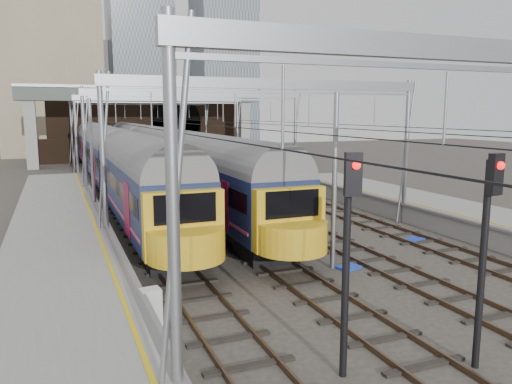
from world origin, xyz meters
name	(u,v)px	position (x,y,z in m)	size (l,w,h in m)	color
ground	(360,283)	(0.00, 0.00, 0.00)	(160.00, 160.00, 0.00)	#38332D
platform_left	(62,283)	(-10.18, 2.50, 0.55)	(4.32, 55.00, 1.12)	gray
tracks	(229,210)	(0.00, 15.00, 0.02)	(14.40, 80.00, 0.22)	#4C3828
overhead_line	(200,108)	(0.00, 21.49, 6.57)	(16.80, 80.00, 8.00)	gray
retaining_wall	(148,127)	(1.40, 51.93, 4.33)	(28.00, 2.75, 9.00)	#2F1F15
overbridge	(144,103)	(0.00, 46.00, 7.27)	(28.00, 3.00, 9.25)	gray
city_skyline	(134,45)	(2.73, 70.48, 17.09)	(37.50, 27.50, 60.00)	tan
train_main	(142,149)	(-2.00, 35.89, 2.59)	(2.96, 68.43, 5.04)	black
train_second	(109,156)	(-6.00, 28.30, 2.62)	(3.03, 52.46, 5.13)	black
signal_near_left	(348,241)	(-4.07, -5.44, 3.33)	(0.41, 0.48, 5.35)	black
signal_near_centre	(487,238)	(-0.82, -6.31, 3.30)	(0.40, 0.48, 5.30)	black
relay_cabinet	(151,307)	(-7.80, -0.83, 0.57)	(0.57, 0.47, 1.13)	silver
equip_cover_a	(349,267)	(0.56, 1.68, 0.05)	(0.90, 0.63, 0.11)	#1938C1
equip_cover_b	(292,225)	(1.81, 9.40, 0.04)	(0.73, 0.51, 0.09)	#1938C1
equip_cover_c	(414,240)	(5.92, 4.24, 0.06)	(0.97, 0.68, 0.11)	#1938C1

